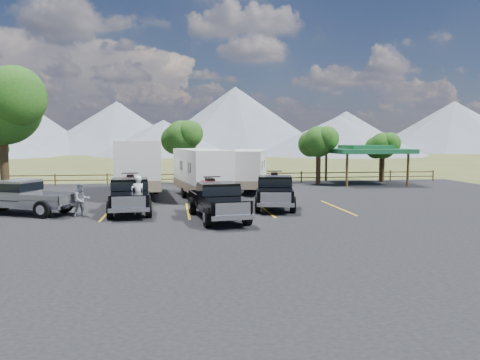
{
  "coord_description": "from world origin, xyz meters",
  "views": [
    {
      "loc": [
        -2.66,
        -19.9,
        3.71
      ],
      "look_at": [
        0.7,
        3.98,
        1.6
      ],
      "focal_mm": 35.0,
      "sensor_mm": 36.0,
      "label": 1
    }
  ],
  "objects": [
    {
      "name": "trailer_center",
      "position": [
        -1.01,
        9.24,
        1.63
      ],
      "size": [
        3.47,
        8.79,
        3.04
      ],
      "rotation": [
        0.0,
        0.0,
        0.18
      ],
      "color": "silver",
      "rests_on": "asphalt_lot"
    },
    {
      "name": "trailer_left",
      "position": [
        -5.14,
        11.43,
        1.92
      ],
      "size": [
        3.44,
        10.38,
        3.59
      ],
      "rotation": [
        0.0,
        0.0,
        0.09
      ],
      "color": "silver",
      "rests_on": "asphalt_lot"
    },
    {
      "name": "tree_ne_b",
      "position": [
        14.98,
        18.01,
        3.13
      ],
      "size": [
        2.77,
        2.59,
        4.27
      ],
      "color": "black",
      "rests_on": "ground"
    },
    {
      "name": "rail_fence",
      "position": [
        2.0,
        18.5,
        0.61
      ],
      "size": [
        36.12,
        0.12,
        1.0
      ],
      "color": "brown",
      "rests_on": "ground"
    },
    {
      "name": "rig_left",
      "position": [
        -4.9,
        4.07,
        0.96
      ],
      "size": [
        2.35,
        5.85,
        1.91
      ],
      "rotation": [
        0.0,
        0.0,
        0.07
      ],
      "color": "black",
      "rests_on": "asphalt_lot"
    },
    {
      "name": "mountain_range",
      "position": [
        -7.63,
        105.98,
        7.87
      ],
      "size": [
        209.0,
        71.0,
        20.0
      ],
      "color": "slate",
      "rests_on": "ground"
    },
    {
      "name": "stall_lines",
      "position": [
        0.0,
        4.0,
        0.04
      ],
      "size": [
        12.12,
        5.5,
        0.01
      ],
      "color": "gold",
      "rests_on": "asphalt_lot"
    },
    {
      "name": "trailer_right",
      "position": [
        2.48,
        12.36,
        1.56
      ],
      "size": [
        3.76,
        8.36,
        2.91
      ],
      "rotation": [
        0.0,
        0.0,
        -0.25
      ],
      "color": "silver",
      "rests_on": "asphalt_lot"
    },
    {
      "name": "tree_big_nw",
      "position": [
        -12.55,
        9.03,
        5.6
      ],
      "size": [
        5.54,
        5.18,
        7.84
      ],
      "color": "black",
      "rests_on": "ground"
    },
    {
      "name": "asphalt_lot",
      "position": [
        0.0,
        3.0,
        0.02
      ],
      "size": [
        44.0,
        34.0,
        0.04
      ],
      "primitive_type": "cube",
      "color": "black",
      "rests_on": "ground"
    },
    {
      "name": "tree_ne_a",
      "position": [
        8.97,
        17.01,
        3.48
      ],
      "size": [
        3.11,
        2.92,
        4.76
      ],
      "color": "black",
      "rests_on": "ground"
    },
    {
      "name": "person_a",
      "position": [
        -4.44,
        3.14,
        1.0
      ],
      "size": [
        0.77,
        0.57,
        1.92
      ],
      "primitive_type": "imported",
      "rotation": [
        0.0,
        0.0,
        3.31
      ],
      "color": "white",
      "rests_on": "asphalt_lot"
    },
    {
      "name": "pickup_silver",
      "position": [
        -10.09,
        4.11,
        0.91
      ],
      "size": [
        5.87,
        3.76,
        1.68
      ],
      "rotation": [
        0.0,
        0.0,
        -1.96
      ],
      "color": "gray",
      "rests_on": "asphalt_lot"
    },
    {
      "name": "person_b",
      "position": [
        -7.06,
        2.96,
        0.84
      ],
      "size": [
        0.97,
        0.9,
        1.6
      ],
      "primitive_type": "imported",
      "rotation": [
        0.0,
        0.0,
        0.49
      ],
      "color": "slate",
      "rests_on": "asphalt_lot"
    },
    {
      "name": "rig_center",
      "position": [
        -0.73,
        1.4,
        0.95
      ],
      "size": [
        2.59,
        5.85,
        1.89
      ],
      "rotation": [
        0.0,
        0.0,
        0.14
      ],
      "color": "black",
      "rests_on": "asphalt_lot"
    },
    {
      "name": "pavilion",
      "position": [
        13.0,
        17.0,
        2.79
      ],
      "size": [
        6.2,
        6.2,
        3.22
      ],
      "color": "brown",
      "rests_on": "ground"
    },
    {
      "name": "rig_right",
      "position": [
        2.69,
        4.7,
        0.96
      ],
      "size": [
        2.88,
        5.94,
        1.9
      ],
      "rotation": [
        0.0,
        0.0,
        -0.19
      ],
      "color": "black",
      "rests_on": "asphalt_lot"
    },
    {
      "name": "ground",
      "position": [
        0.0,
        0.0,
        0.0
      ],
      "size": [
        320.0,
        320.0,
        0.0
      ],
      "primitive_type": "plane",
      "color": "#4C5524",
      "rests_on": "ground"
    },
    {
      "name": "tree_north",
      "position": [
        -2.03,
        19.02,
        3.83
      ],
      "size": [
        3.46,
        3.24,
        5.25
      ],
      "color": "black",
      "rests_on": "ground"
    }
  ]
}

